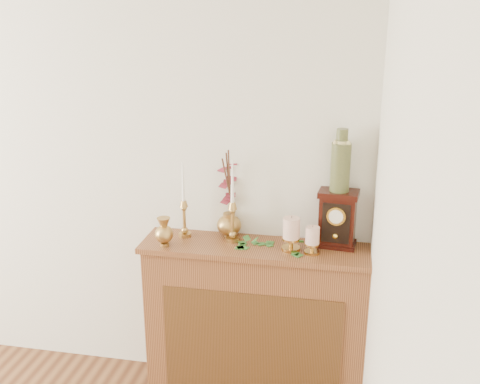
% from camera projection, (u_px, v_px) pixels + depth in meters
% --- Properties ---
extents(console_shelf, '(1.24, 0.34, 0.93)m').
position_uv_depth(console_shelf, '(255.00, 326.00, 3.14)').
color(console_shelf, brown).
rests_on(console_shelf, ground).
extents(candlestick_left, '(0.07, 0.07, 0.42)m').
position_uv_depth(candlestick_left, '(184.00, 213.00, 3.07)').
color(candlestick_left, '#B18247').
rests_on(candlestick_left, console_shelf).
extents(candlestick_center, '(0.08, 0.08, 0.46)m').
position_uv_depth(candlestick_center, '(233.00, 215.00, 3.00)').
color(candlestick_center, '#B18247').
rests_on(candlestick_center, console_shelf).
extents(bud_vase, '(0.10, 0.10, 0.16)m').
position_uv_depth(bud_vase, '(164.00, 232.00, 2.96)').
color(bud_vase, '#B18247').
rests_on(bud_vase, console_shelf).
extents(ginger_jar, '(0.20, 0.22, 0.50)m').
position_uv_depth(ginger_jar, '(229.00, 195.00, 3.08)').
color(ginger_jar, '#B18247').
rests_on(ginger_jar, console_shelf).
extents(pillar_candle_left, '(0.10, 0.10, 0.19)m').
position_uv_depth(pillar_candle_left, '(291.00, 232.00, 2.90)').
color(pillar_candle_left, '#B5883F').
rests_on(pillar_candle_left, console_shelf).
extents(pillar_candle_right, '(0.08, 0.08, 0.15)m').
position_uv_depth(pillar_candle_right, '(312.00, 239.00, 2.87)').
color(pillar_candle_right, '#B5883F').
rests_on(pillar_candle_right, console_shelf).
extents(ivy_garland, '(0.40, 0.18, 0.07)m').
position_uv_depth(ivy_garland, '(268.00, 247.00, 2.95)').
color(ivy_garland, '#306B28').
rests_on(ivy_garland, console_shelf).
extents(mantel_clock, '(0.22, 0.16, 0.31)m').
position_uv_depth(mantel_clock, '(337.00, 219.00, 2.94)').
color(mantel_clock, black).
rests_on(mantel_clock, console_shelf).
extents(ceramic_vase, '(0.10, 0.10, 0.33)m').
position_uv_depth(ceramic_vase, '(341.00, 164.00, 2.85)').
color(ceramic_vase, '#183022').
rests_on(ceramic_vase, mantel_clock).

